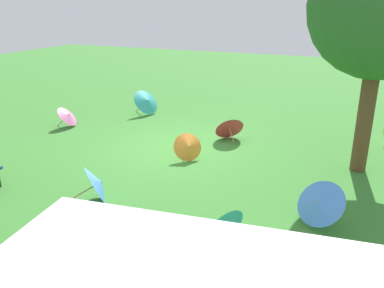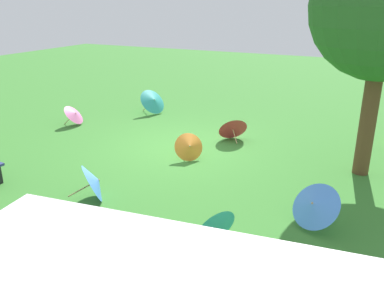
% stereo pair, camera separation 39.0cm
% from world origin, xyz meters
% --- Properties ---
extents(ground, '(40.00, 40.00, 0.00)m').
position_xyz_m(ground, '(0.00, 0.00, 0.00)').
color(ground, '#387A2D').
extents(parasol_red_0, '(0.97, 0.93, 0.73)m').
position_xyz_m(parasol_red_0, '(-1.07, -1.12, 0.36)').
color(parasol_red_0, tan).
rests_on(parasol_red_0, ground).
extents(parasol_blue_0, '(1.07, 1.00, 0.81)m').
position_xyz_m(parasol_blue_0, '(-3.91, 2.56, 0.44)').
color(parasol_blue_0, tan).
rests_on(parasol_blue_0, ground).
extents(parasol_blue_2, '(0.88, 0.88, 0.79)m').
position_xyz_m(parasol_blue_2, '(0.03, 3.36, 0.39)').
color(parasol_blue_2, tan).
rests_on(parasol_blue_2, ground).
extents(parasol_teal_0, '(0.75, 0.81, 0.72)m').
position_xyz_m(parasol_teal_0, '(-2.59, 3.76, 0.36)').
color(parasol_teal_0, tan).
rests_on(parasol_teal_0, ground).
extents(parasol_orange_0, '(0.83, 0.80, 0.68)m').
position_xyz_m(parasol_orange_0, '(-0.65, 0.70, 0.34)').
color(parasol_orange_0, tan).
rests_on(parasol_orange_0, ground).
extents(parasol_teal_2, '(1.01, 1.08, 0.86)m').
position_xyz_m(parasol_teal_2, '(2.31, -2.53, 0.45)').
color(parasol_teal_2, tan).
rests_on(parasol_teal_2, ground).
extents(parasol_pink_1, '(0.74, 0.82, 0.65)m').
position_xyz_m(parasol_pink_1, '(3.82, -0.33, 0.35)').
color(parasol_pink_1, tan).
rests_on(parasol_pink_1, ground).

